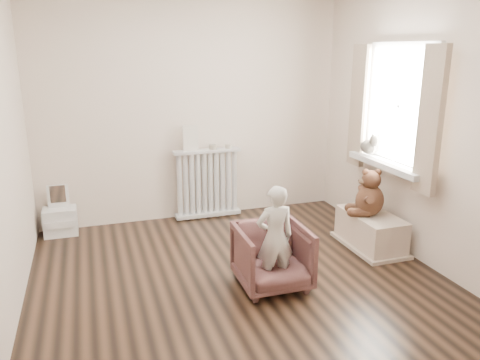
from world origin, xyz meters
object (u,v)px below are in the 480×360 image
object	(u,v)px
toy_bench	(371,229)
plush_cat	(369,146)
child	(275,237)
armchair	(272,257)
radiator	(208,186)
toy_vanity	(59,211)
teddy_bear	(371,185)

from	to	relation	value
toy_bench	plush_cat	world-z (taller)	plush_cat
plush_cat	child	bearing A→B (deg)	-130.45
armchair	radiator	bearing A→B (deg)	93.77
radiator	armchair	xyz separation A→B (m)	(0.09, -1.85, -0.12)
radiator	plush_cat	world-z (taller)	plush_cat
armchair	child	bearing A→B (deg)	-89.16
radiator	toy_vanity	xyz separation A→B (m)	(-1.69, -0.03, -0.11)
armchair	toy_bench	xyz separation A→B (m)	(1.28, 0.46, -0.07)
armchair	teddy_bear	xyz separation A→B (m)	(1.25, 0.46, 0.40)
radiator	armchair	size ratio (longest dim) A/B	1.40
plush_cat	radiator	bearing A→B (deg)	163.92
toy_vanity	child	distance (m)	2.60
toy_vanity	child	xyz separation A→B (m)	(1.79, -1.87, 0.20)
plush_cat	teddy_bear	bearing A→B (deg)	-98.71
armchair	teddy_bear	world-z (taller)	teddy_bear
radiator	plush_cat	size ratio (longest dim) A/B	3.06
toy_vanity	toy_bench	distance (m)	3.36
child	teddy_bear	world-z (taller)	child
radiator	toy_bench	distance (m)	1.97
toy_vanity	armchair	bearing A→B (deg)	-45.60
child	teddy_bear	bearing A→B (deg)	-156.85
radiator	armchair	bearing A→B (deg)	-87.07
toy_vanity	radiator	bearing A→B (deg)	1.02
toy_bench	child	bearing A→B (deg)	-158.46
radiator	child	size ratio (longest dim) A/B	0.93
radiator	plush_cat	distance (m)	1.95
toy_vanity	plush_cat	xyz separation A→B (m)	(3.21, -1.02, 0.72)
radiator	teddy_bear	world-z (taller)	teddy_bear
toy_bench	plush_cat	xyz separation A→B (m)	(0.14, 0.35, 0.80)
radiator	teddy_bear	distance (m)	1.95
armchair	toy_bench	distance (m)	1.36
radiator	child	distance (m)	1.91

